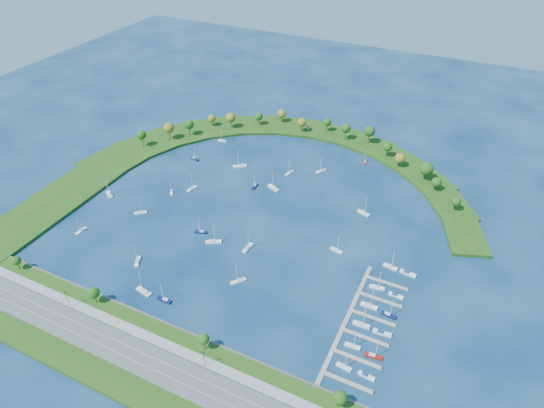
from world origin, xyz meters
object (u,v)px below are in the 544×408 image
at_px(dock_system, 361,324).
at_px(moored_boat_5, 109,194).
at_px(moored_boat_7, 172,192).
at_px(moored_boat_6, 273,188).
at_px(moored_boat_3, 248,247).
at_px(docked_boat_8, 377,287).
at_px(docked_boat_5, 382,333).
at_px(moored_boat_1, 137,261).
at_px(moored_boat_15, 140,212).
at_px(moored_boat_19, 81,230).
at_px(docked_boat_2, 352,345).
at_px(moored_boat_20, 213,241).
at_px(moored_boat_10, 290,172).
at_px(moored_boat_9, 222,140).
at_px(moored_boat_0, 255,186).
at_px(moored_boat_14, 238,281).
at_px(moored_boat_18, 201,232).
at_px(docked_boat_3, 374,356).
at_px(moored_boat_13, 144,291).
at_px(docked_boat_9, 396,295).
at_px(moored_boat_4, 365,162).
at_px(docked_boat_0, 344,366).
at_px(docked_boat_1, 366,376).
at_px(moored_boat_12, 192,188).
at_px(docked_boat_10, 390,266).
at_px(moored_boat_17, 364,213).
at_px(moored_boat_2, 240,166).
at_px(harbor_tower, 308,127).
at_px(moored_boat_8, 321,171).
at_px(moored_boat_16, 164,299).
at_px(moored_boat_11, 337,250).
at_px(docked_boat_4, 361,324).
at_px(docked_boat_7, 389,315).

distance_m(dock_system, moored_boat_5, 188.43).
bearing_deg(moored_boat_7, moored_boat_6, 87.47).
xyz_separation_m(moored_boat_3, docked_boat_8, (76.37, 2.22, -0.04)).
bearing_deg(docked_boat_5, moored_boat_1, -178.08).
height_order(moored_boat_15, moored_boat_19, moored_boat_15).
bearing_deg(docked_boat_2, docked_boat_5, 47.85).
bearing_deg(moored_boat_20, moored_boat_10, 53.53).
height_order(moored_boat_9, docked_boat_8, docked_boat_8).
xyz_separation_m(moored_boat_0, moored_boat_14, (34.22, -84.54, 0.03)).
distance_m(moored_boat_3, moored_boat_7, 78.50).
xyz_separation_m(moored_boat_18, docked_boat_3, (119.40, -40.70, 0.03)).
distance_m(moored_boat_13, docked_boat_9, 131.68).
relative_size(moored_boat_0, moored_boat_20, 0.83).
bearing_deg(moored_boat_4, moored_boat_9, 70.47).
relative_size(moored_boat_9, docked_boat_0, 0.98).
bearing_deg(docked_boat_3, moored_boat_14, 162.84).
height_order(moored_boat_7, docked_boat_1, moored_boat_7).
bearing_deg(moored_boat_12, moored_boat_18, -123.64).
distance_m(moored_boat_6, docked_boat_10, 100.98).
height_order(moored_boat_9, moored_boat_17, moored_boat_17).
bearing_deg(moored_boat_2, moored_boat_20, 72.14).
xyz_separation_m(moored_boat_3, docked_boat_3, (86.87, -40.31, -0.03)).
relative_size(harbor_tower, moored_boat_18, 0.40).
distance_m(moored_boat_9, moored_boat_15, 105.16).
bearing_deg(docked_boat_0, moored_boat_12, 153.43).
bearing_deg(moored_boat_0, moored_boat_8, 132.72).
bearing_deg(moored_boat_0, docked_boat_10, 64.71).
height_order(harbor_tower, moored_boat_16, moored_boat_16).
bearing_deg(docked_boat_8, moored_boat_17, 103.62).
bearing_deg(dock_system, harbor_tower, 119.77).
distance_m(moored_boat_3, docked_boat_3, 95.77).
distance_m(moored_boat_2, moored_boat_6, 37.65).
height_order(moored_boat_11, moored_boat_16, moored_boat_16).
bearing_deg(docked_boat_0, moored_boat_10, 128.58).
xyz_separation_m(moored_boat_16, docked_boat_4, (96.03, 28.74, 0.01)).
bearing_deg(moored_boat_15, moored_boat_4, 7.41).
bearing_deg(docked_boat_1, docked_boat_10, 102.54).
bearing_deg(moored_boat_15, dock_system, -49.83).
bearing_deg(moored_boat_13, docked_boat_5, -157.47).
bearing_deg(moored_boat_10, moored_boat_15, -22.44).
distance_m(docked_boat_0, docked_boat_5, 27.71).
bearing_deg(moored_boat_18, moored_boat_2, -97.15).
relative_size(moored_boat_11, moored_boat_15, 0.96).
xyz_separation_m(docked_boat_7, docked_boat_10, (-8.11, 34.27, 0.02)).
relative_size(moored_boat_8, moored_boat_14, 0.96).
bearing_deg(docked_boat_3, moored_boat_17, 102.74).
bearing_deg(moored_boat_16, docked_boat_5, -163.05).
bearing_deg(moored_boat_13, moored_boat_1, -34.33).
bearing_deg(moored_boat_18, moored_boat_15, -17.79).
xyz_separation_m(dock_system, moored_boat_18, (-108.68, 25.47, 0.53)).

